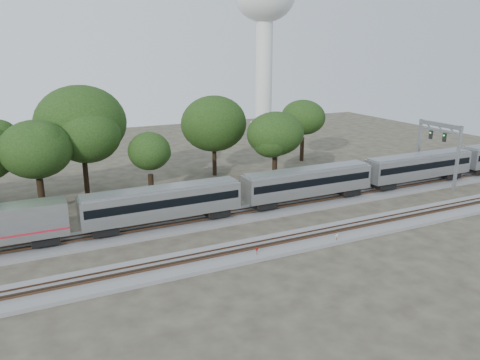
% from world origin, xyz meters
% --- Properties ---
extents(ground, '(160.00, 160.00, 0.00)m').
position_xyz_m(ground, '(0.00, 0.00, 0.00)').
color(ground, '#383328').
rests_on(ground, ground).
extents(track_far, '(160.00, 5.00, 0.73)m').
position_xyz_m(track_far, '(0.00, 6.00, 0.21)').
color(track_far, slate).
rests_on(track_far, ground).
extents(track_near, '(160.00, 5.00, 0.73)m').
position_xyz_m(track_near, '(0.00, -4.00, 0.21)').
color(track_near, slate).
rests_on(track_near, ground).
extents(train, '(114.97, 3.29, 4.85)m').
position_xyz_m(train, '(24.62, 6.00, 3.34)').
color(train, '#B5B7BC').
rests_on(train, ground).
extents(switch_stand_red, '(0.36, 0.12, 1.13)m').
position_xyz_m(switch_stand_red, '(0.96, -5.54, 0.72)').
color(switch_stand_red, '#512D19').
rests_on(switch_stand_red, ground).
extents(switch_stand_white, '(0.34, 0.06, 1.07)m').
position_xyz_m(switch_stand_white, '(10.34, -6.06, 0.68)').
color(switch_stand_white, '#512D19').
rests_on(switch_stand_white, ground).
extents(switch_lever, '(0.56, 0.43, 0.30)m').
position_xyz_m(switch_lever, '(4.92, -6.04, 0.15)').
color(switch_lever, '#512D19').
rests_on(switch_lever, ground).
extents(water_tower, '(13.27, 13.27, 36.73)m').
position_xyz_m(water_tower, '(32.44, 51.20, 27.21)').
color(water_tower, silver).
rests_on(water_tower, ground).
extents(signal_gantry, '(0.66, 7.84, 9.53)m').
position_xyz_m(signal_gantry, '(37.86, 6.00, 6.95)').
color(signal_gantry, gray).
rests_on(signal_gantry, ground).
extents(tree_2, '(8.41, 8.41, 11.86)m').
position_xyz_m(tree_2, '(-17.33, 18.01, 8.26)').
color(tree_2, black).
rests_on(tree_2, ground).
extents(tree_3, '(10.58, 10.58, 14.92)m').
position_xyz_m(tree_3, '(-11.14, 23.29, 10.40)').
color(tree_3, black).
rests_on(tree_3, ground).
extents(tree_4, '(7.08, 7.08, 9.99)m').
position_xyz_m(tree_4, '(-3.55, 16.89, 6.95)').
color(tree_4, black).
rests_on(tree_4, ground).
extents(tree_5, '(8.68, 8.68, 12.24)m').
position_xyz_m(tree_5, '(9.49, 25.63, 8.52)').
color(tree_5, black).
rests_on(tree_5, ground).
extents(tree_6, '(8.05, 8.05, 11.35)m').
position_xyz_m(tree_6, '(15.56, 16.40, 7.90)').
color(tree_6, black).
rests_on(tree_6, ground).
extents(tree_7, '(8.23, 8.23, 11.60)m').
position_xyz_m(tree_7, '(28.05, 28.03, 8.07)').
color(tree_7, black).
rests_on(tree_7, ground).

